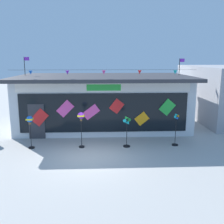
{
  "coord_description": "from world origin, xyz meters",
  "views": [
    {
      "loc": [
        0.55,
        -11.37,
        4.51
      ],
      "look_at": [
        1.21,
        2.89,
        1.54
      ],
      "focal_mm": 41.52,
      "sensor_mm": 36.0,
      "label": 1
    }
  ],
  "objects_px": {
    "kite_shop_building": "(103,101)",
    "wind_spinner_center_right": "(176,128)",
    "wind_spinner_center_left": "(127,127)",
    "wind_spinner_left": "(81,119)",
    "wind_spinner_far_left": "(30,123)"
  },
  "relations": [
    {
      "from": "wind_spinner_left",
      "to": "wind_spinner_center_left",
      "type": "distance_m",
      "value": 2.36
    },
    {
      "from": "kite_shop_building",
      "to": "wind_spinner_center_right",
      "type": "height_order",
      "value": "kite_shop_building"
    },
    {
      "from": "kite_shop_building",
      "to": "wind_spinner_center_left",
      "type": "xyz_separation_m",
      "value": [
        1.15,
        -4.34,
        -0.64
      ]
    },
    {
      "from": "wind_spinner_far_left",
      "to": "wind_spinner_center_left",
      "type": "bearing_deg",
      "value": -0.22
    },
    {
      "from": "wind_spinner_left",
      "to": "kite_shop_building",
      "type": "bearing_deg",
      "value": 74.64
    },
    {
      "from": "wind_spinner_left",
      "to": "wind_spinner_center_right",
      "type": "distance_m",
      "value": 4.93
    },
    {
      "from": "wind_spinner_far_left",
      "to": "wind_spinner_center_left",
      "type": "height_order",
      "value": "wind_spinner_far_left"
    },
    {
      "from": "kite_shop_building",
      "to": "wind_spinner_far_left",
      "type": "xyz_separation_m",
      "value": [
        -3.73,
        -4.32,
        -0.4
      ]
    },
    {
      "from": "kite_shop_building",
      "to": "wind_spinner_center_left",
      "type": "distance_m",
      "value": 4.53
    },
    {
      "from": "kite_shop_building",
      "to": "wind_spinner_left",
      "type": "bearing_deg",
      "value": -105.36
    },
    {
      "from": "wind_spinner_far_left",
      "to": "wind_spinner_left",
      "type": "height_order",
      "value": "wind_spinner_left"
    },
    {
      "from": "wind_spinner_far_left",
      "to": "wind_spinner_center_right",
      "type": "bearing_deg",
      "value": 0.67
    },
    {
      "from": "wind_spinner_far_left",
      "to": "wind_spinner_center_left",
      "type": "distance_m",
      "value": 4.89
    },
    {
      "from": "kite_shop_building",
      "to": "wind_spinner_center_left",
      "type": "relative_size",
      "value": 6.71
    },
    {
      "from": "wind_spinner_center_right",
      "to": "wind_spinner_center_left",
      "type": "bearing_deg",
      "value": -177.64
    }
  ]
}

